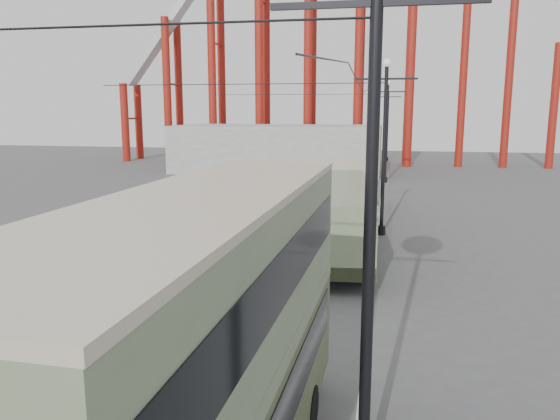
% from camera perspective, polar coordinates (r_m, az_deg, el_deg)
% --- Properties ---
extents(ground, '(160.00, 160.00, 0.00)m').
position_cam_1_polar(ground, '(14.61, -14.46, -17.44)').
color(ground, '#4C4C4F').
rests_on(ground, ground).
extents(road_markings, '(12.52, 120.00, 0.01)m').
position_cam_1_polar(road_markings, '(32.67, -0.84, -1.42)').
color(road_markings, silver).
rests_on(road_markings, ground).
extents(lamp_post_near, '(3.20, 0.44, 10.80)m').
position_cam_1_polar(lamp_post_near, '(8.62, 10.00, 17.63)').
color(lamp_post_near, black).
rests_on(lamp_post_near, ground).
extents(lamp_post_mid, '(3.20, 0.44, 9.32)m').
position_cam_1_polar(lamp_post_mid, '(29.63, 10.81, 6.29)').
color(lamp_post_mid, black).
rests_on(lamp_post_mid, ground).
extents(lamp_post_far, '(3.20, 0.44, 9.32)m').
position_cam_1_polar(lamp_post_far, '(51.59, 11.08, 8.01)').
color(lamp_post_far, black).
rests_on(lamp_post_far, ground).
extents(lamp_post_distant, '(3.20, 0.44, 9.32)m').
position_cam_1_polar(lamp_post_distant, '(73.58, 11.19, 8.70)').
color(lamp_post_distant, black).
rests_on(lamp_post_distant, ground).
extents(fairground_shed, '(22.00, 10.00, 5.00)m').
position_cam_1_polar(fairground_shed, '(59.89, -0.19, 6.44)').
color(fairground_shed, gray).
rests_on(fairground_shed, ground).
extents(double_decker_bus, '(2.86, 10.36, 5.53)m').
position_cam_1_polar(double_decker_bus, '(8.88, -7.82, -14.00)').
color(double_decker_bus, '#343E21').
rests_on(double_decker_bus, ground).
extents(single_decker_green, '(3.83, 12.09, 3.36)m').
position_cam_1_polar(single_decker_green, '(25.47, 6.15, -0.57)').
color(single_decker_green, '#677656').
rests_on(single_decker_green, ground).
extents(single_decker_cream, '(3.32, 10.60, 3.25)m').
position_cam_1_polar(single_decker_cream, '(35.95, 6.82, 2.55)').
color(single_decker_cream, '#C1B49B').
rests_on(single_decker_cream, ground).
extents(pedestrian, '(0.72, 0.54, 1.78)m').
position_cam_1_polar(pedestrian, '(20.40, -5.48, -6.28)').
color(pedestrian, black).
rests_on(pedestrian, ground).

